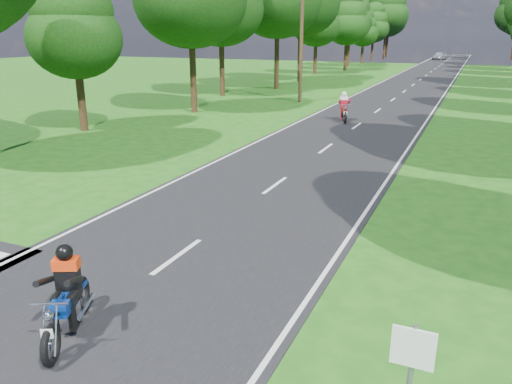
% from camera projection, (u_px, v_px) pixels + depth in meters
% --- Properties ---
extents(ground, '(160.00, 160.00, 0.00)m').
position_uv_depth(ground, '(121.00, 298.00, 9.56)').
color(ground, '#185012').
rests_on(ground, ground).
extents(main_road, '(7.00, 140.00, 0.02)m').
position_uv_depth(main_road, '(420.00, 80.00, 53.13)').
color(main_road, black).
rests_on(main_road, ground).
extents(road_markings, '(7.40, 140.00, 0.01)m').
position_uv_depth(road_markings, '(417.00, 81.00, 51.55)').
color(road_markings, silver).
rests_on(road_markings, main_road).
extents(treeline, '(40.00, 115.35, 14.78)m').
position_uv_depth(treeline, '(450.00, 2.00, 58.83)').
color(treeline, black).
rests_on(treeline, ground).
extents(telegraph_pole, '(1.20, 0.26, 8.00)m').
position_uv_depth(telegraph_pole, '(301.00, 44.00, 35.02)').
color(telegraph_pole, '#382616').
rests_on(telegraph_pole, ground).
extents(road_sign, '(0.45, 0.07, 2.00)m').
position_uv_depth(road_sign, '(410.00, 380.00, 5.29)').
color(road_sign, slate).
rests_on(road_sign, ground).
extents(rider_near_blue, '(1.36, 1.95, 1.55)m').
position_uv_depth(rider_near_blue, '(65.00, 293.00, 8.15)').
color(rider_near_blue, navy).
rests_on(rider_near_blue, main_road).
extents(rider_far_red, '(1.31, 2.09, 1.66)m').
position_uv_depth(rider_far_red, '(344.00, 107.00, 28.14)').
color(rider_far_red, '#AB1C0D').
rests_on(rider_far_red, main_road).
extents(distant_car, '(2.73, 4.55, 1.45)m').
position_uv_depth(distant_car, '(440.00, 56.00, 91.21)').
color(distant_car, silver).
rests_on(distant_car, main_road).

